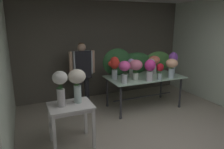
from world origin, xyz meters
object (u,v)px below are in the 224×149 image
Objects in this scene: vase_coral_carnations at (154,62)px; vase_crimson_snapdragons at (160,70)px; vase_scarlet_roses at (114,66)px; side_table_white at (71,111)px; vase_peach_lilies at (171,66)px; vase_cream_lisianthus_tall at (77,81)px; vase_rosy_freesia at (136,67)px; vase_violet_ranunculus at (173,61)px; vase_ivory_peonies at (151,65)px; florist at (82,68)px; vase_lilac_hydrangea at (131,66)px; vase_magenta_stock at (150,68)px; vase_fuchsia_dahlias at (125,69)px; display_table_glass at (144,81)px; vase_white_roses_tall at (60,85)px.

vase_coral_carnations is 0.60m from vase_crimson_snapdragons.
vase_coral_carnations is at bearing 4.04° from vase_scarlet_roses.
vase_peach_lilies is at bearing 12.64° from side_table_white.
vase_crimson_snapdragons is at bearing -111.38° from vase_coral_carnations.
side_table_white is 0.51m from vase_cream_lisianthus_tall.
vase_scarlet_roses is 1.13× the size of vase_rosy_freesia.
vase_ivory_peonies is at bearing 164.36° from vase_violet_ranunculus.
vase_peach_lilies is 0.86m from vase_rosy_freesia.
florist is 3.68× the size of vase_lilac_hydrangea.
side_table_white is at bearing -166.05° from vase_crimson_snapdragons.
vase_rosy_freesia is (1.01, -0.84, 0.10)m from florist.
vase_violet_ranunculus reaches higher than vase_magenta_stock.
vase_fuchsia_dahlias reaches higher than vase_coral_carnations.
display_table_glass is at bearing 167.79° from vase_violet_ranunculus.
vase_magenta_stock is (-0.60, -0.02, -0.01)m from vase_peach_lilies.
vase_coral_carnations is 0.78m from vase_rosy_freesia.
vase_scarlet_roses is 1.03m from vase_crimson_snapdragons.
vase_ivory_peonies is at bearing 131.78° from vase_peach_lilies.
vase_cream_lisianthus_tall reaches higher than side_table_white.
vase_violet_ranunculus is (0.21, 0.21, 0.05)m from vase_peach_lilies.
vase_violet_ranunculus reaches higher than vase_cream_lisianthus_tall.
vase_fuchsia_dahlias is (1.30, 0.60, 0.47)m from side_table_white.
vase_ivory_peonies is at bearing -16.39° from vase_lilac_hydrangea.
vase_lilac_hydrangea is 0.55m from vase_magenta_stock.
side_table_white is 1.93× the size of vase_crimson_snapdragons.
vase_white_roses_tall reaches higher than vase_coral_carnations.
vase_cream_lisianthus_tall is at bearing -155.16° from vase_coral_carnations.
florist is at bearing 157.88° from vase_violet_ranunculus.
display_table_glass is 4.30× the size of vase_ivory_peonies.
florist is 3.47× the size of vase_rosy_freesia.
vase_violet_ranunculus is at bearing 16.16° from vase_magenta_stock.
vase_violet_ranunculus is 0.96× the size of vase_white_roses_tall.
vase_scarlet_roses is 0.88× the size of vase_white_roses_tall.
vase_peach_lilies is 0.54m from vase_coral_carnations.
vase_violet_ranunculus is 1.17× the size of vase_fuchsia_dahlias.
vase_crimson_snapdragons is 0.87m from vase_fuchsia_dahlias.
display_table_glass is at bearing 25.30° from vase_rosy_freesia.
vase_cream_lisianthus_tall is at bearing -164.38° from vase_violet_ranunculus.
vase_coral_carnations reaches higher than vase_crimson_snapdragons.
vase_ivory_peonies is 0.87× the size of vase_fuchsia_dahlias.
vase_white_roses_tall is 1.02× the size of vase_cream_lisianthus_tall.
vase_scarlet_roses reaches higher than side_table_white.
vase_white_roses_tall reaches higher than display_table_glass.
vase_rosy_freesia reaches higher than vase_ivory_peonies.
vase_coral_carnations is at bearing 23.13° from display_table_glass.
vase_coral_carnations is (-0.12, 0.53, 0.00)m from vase_peach_lilies.
vase_magenta_stock is at bearing 15.38° from vase_cream_lisianthus_tall.
vase_crimson_snapdragons is at bearing 13.41° from vase_cream_lisianthus_tall.
vase_ivory_peonies is (0.46, -0.13, 0.02)m from vase_lilac_hydrangea.
vase_crimson_snapdragons is 2.07m from vase_cream_lisianthus_tall.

